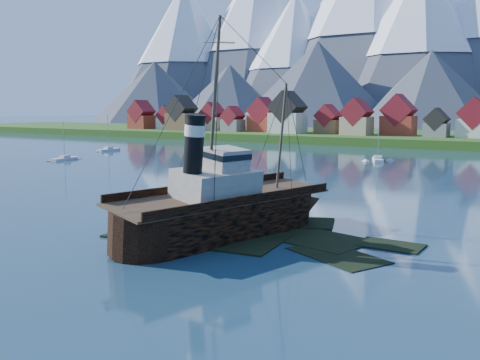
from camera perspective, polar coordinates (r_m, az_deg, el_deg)
The scene contains 8 objects.
ground at distance 55.67m, azimuth -0.83°, elevation -6.02°, with size 1400.00×1400.00×0.00m, color #1C3A51.
shoal at distance 56.60m, azimuth 1.89°, elevation -6.16°, with size 31.71×21.24×1.14m.
seawall at distance 180.03m, azimuth 23.14°, elevation 2.88°, with size 600.00×2.50×2.00m, color #3F3D38.
town at distance 207.09m, azimuth 15.14°, elevation 6.27°, with size 250.96×16.69×17.30m.
tugboat_wreck at distance 56.14m, azimuth -0.97°, elevation -2.89°, with size 6.72×28.97×22.96m.
sailboat_a at distance 143.27m, azimuth -18.20°, elevation 2.12°, with size 3.43×8.69×10.33m.
sailboat_b at distance 169.61m, azimuth -13.84°, elevation 3.11°, with size 2.24×8.05×11.60m.
sailboat_c at distance 138.04m, azimuth 14.48°, elevation 2.07°, with size 5.38×8.77×11.11m.
Camera 1 is at (29.95, -45.03, 13.21)m, focal length 40.00 mm.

